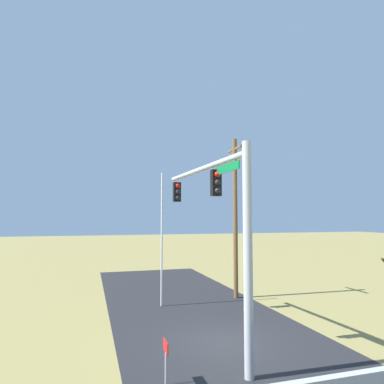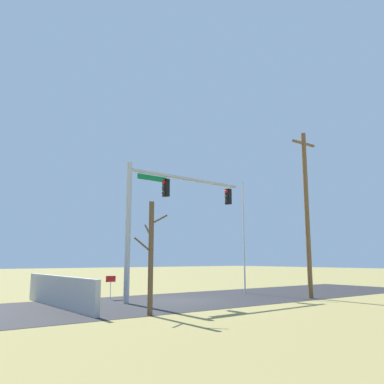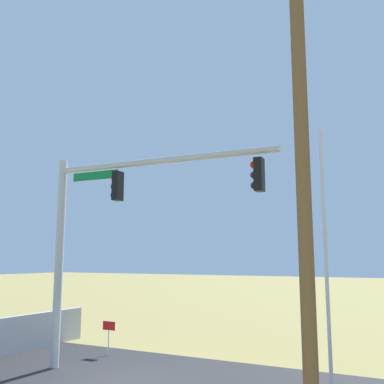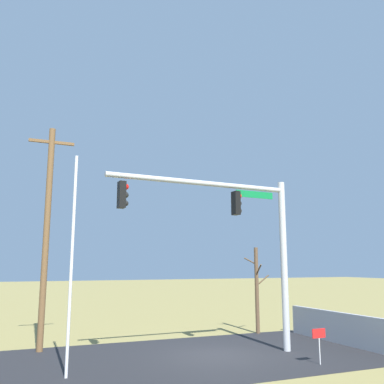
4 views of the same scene
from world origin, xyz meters
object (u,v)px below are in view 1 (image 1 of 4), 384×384
signal_mast (219,210)px  utility_pole (235,214)px  flagpole (162,238)px  open_sign (166,352)px

signal_mast → utility_pole: size_ratio=0.84×
flagpole → utility_pole: (-0.55, 4.52, 1.30)m
open_sign → utility_pole: bearing=145.6°
signal_mast → flagpole: 6.83m
signal_mast → flagpole: bearing=-174.1°
signal_mast → flagpole: flagpole is taller
flagpole → utility_pole: size_ratio=0.76×
utility_pole → open_sign: (8.95, -6.12, -3.93)m
signal_mast → open_sign: size_ratio=6.41×
signal_mast → open_sign: 4.92m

